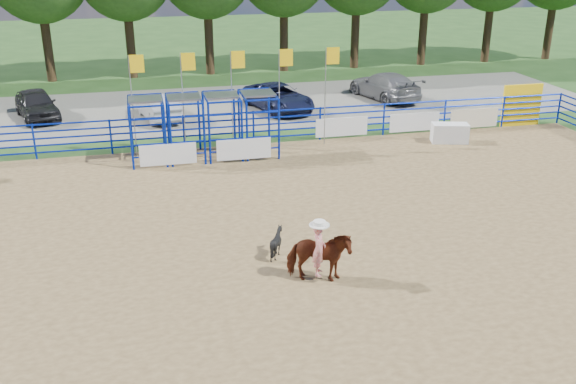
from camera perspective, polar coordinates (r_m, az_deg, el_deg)
The scene contains 12 objects.
ground at distance 19.10m, azimuth 2.35°, elevation -4.57°, with size 120.00×120.00×0.00m, color #2F5421.
arena_dirt at distance 19.10m, azimuth 2.35°, elevation -4.54°, with size 30.00×20.00×0.02m, color olive.
gravel_strip at distance 34.84m, azimuth -5.14°, elevation 7.61°, with size 40.00×10.00×0.01m, color slate.
announcer_table at distance 29.18m, azimuth 14.18°, elevation 5.11°, with size 1.56×0.73×0.83m, color white.
horse_and_rider at distance 16.67m, azimuth 2.76°, elevation -5.35°, with size 1.85×1.23×2.45m.
calf at distance 18.14m, azimuth -1.02°, elevation -4.53°, with size 0.66×0.75×0.82m, color black.
car_a at distance 34.48m, azimuth -21.45°, elevation 7.28°, with size 1.69×4.21×1.43m, color black.
car_b at distance 32.69m, azimuth -11.49°, elevation 7.52°, with size 1.40×4.01×1.32m, color #9A9CA3.
car_c at distance 33.79m, azimuth -0.87°, elevation 8.42°, with size 2.22×4.82×1.34m, color #161A37.
car_d at distance 36.65m, azimuth 8.56°, elevation 9.34°, with size 2.05×5.04×1.46m, color slate.
perimeter_fence at distance 18.78m, azimuth 2.38°, elevation -2.51°, with size 30.10×20.10×1.50m.
chute_assembly at distance 26.47m, azimuth -6.73°, elevation 5.80°, with size 19.32×2.41×4.20m.
Camera 1 is at (-4.66, -16.48, 8.45)m, focal length 40.00 mm.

